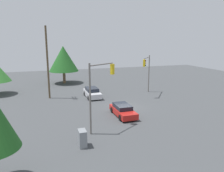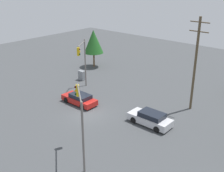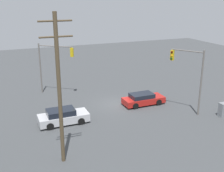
# 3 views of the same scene
# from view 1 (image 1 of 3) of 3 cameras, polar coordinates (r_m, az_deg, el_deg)

# --- Properties ---
(ground_plane) EXTENTS (80.00, 80.00, 0.00)m
(ground_plane) POSITION_cam_1_polar(r_m,az_deg,el_deg) (28.89, 3.18, -5.70)
(ground_plane) COLOR #424447
(sedan_red) EXTENTS (4.69, 1.99, 1.32)m
(sedan_red) POSITION_cam_1_polar(r_m,az_deg,el_deg) (25.83, 2.86, -6.35)
(sedan_red) COLOR red
(sedan_red) RESTS_ON ground_plane
(sedan_silver) EXTENTS (4.74, 2.04, 1.46)m
(sedan_silver) POSITION_cam_1_polar(r_m,az_deg,el_deg) (34.08, -5.20, -1.74)
(sedan_silver) COLOR silver
(sedan_silver) RESTS_ON ground_plane
(traffic_signal_main) EXTENTS (2.07, 3.05, 6.73)m
(traffic_signal_main) POSITION_cam_1_polar(r_m,az_deg,el_deg) (20.79, -3.36, 0.31)
(traffic_signal_main) COLOR slate
(traffic_signal_main) RESTS_ON ground_plane
(traffic_signal_cross) EXTENTS (3.70, 2.96, 6.25)m
(traffic_signal_cross) POSITION_cam_1_polar(r_m,az_deg,el_deg) (35.58, 9.18, 4.66)
(traffic_signal_cross) COLOR slate
(traffic_signal_cross) RESTS_ON ground_plane
(utility_pole_tall) EXTENTS (2.20, 0.28, 10.78)m
(utility_pole_tall) POSITION_cam_1_polar(r_m,az_deg,el_deg) (33.86, -16.50, 6.28)
(utility_pole_tall) COLOR brown
(utility_pole_tall) RESTS_ON ground_plane
(electrical_cabinet) EXTENTS (0.99, 0.62, 1.43)m
(electrical_cabinet) POSITION_cam_1_polar(r_m,az_deg,el_deg) (18.86, -7.74, -13.40)
(electrical_cabinet) COLOR gray
(electrical_cabinet) RESTS_ON ground_plane
(tree_behind) EXTENTS (5.92, 5.92, 7.56)m
(tree_behind) POSITION_cam_1_polar(r_m,az_deg,el_deg) (45.38, -12.58, 6.96)
(tree_behind) COLOR brown
(tree_behind) RESTS_ON ground_plane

